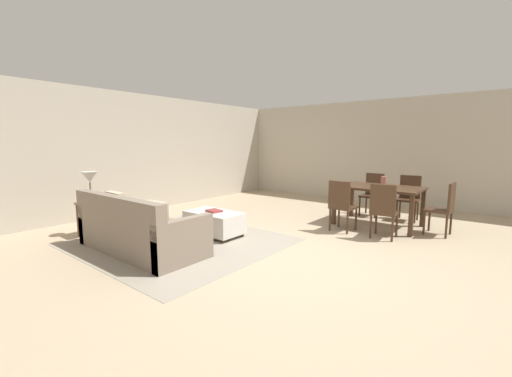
# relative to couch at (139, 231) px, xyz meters

# --- Properties ---
(ground_plane) EXTENTS (10.80, 10.80, 0.00)m
(ground_plane) POSITION_rel_couch_xyz_m (1.86, 1.20, -0.29)
(ground_plane) COLOR tan
(wall_back) EXTENTS (9.00, 0.12, 2.70)m
(wall_back) POSITION_rel_couch_xyz_m (1.86, 6.20, 1.06)
(wall_back) COLOR #BCB2A0
(wall_back) RESTS_ON ground_plane
(wall_left) EXTENTS (0.12, 11.00, 2.70)m
(wall_left) POSITION_rel_couch_xyz_m (-2.64, 1.70, 1.06)
(wall_left) COLOR #BCB2A0
(wall_left) RESTS_ON ground_plane
(area_rug) EXTENTS (3.00, 2.80, 0.01)m
(area_rug) POSITION_rel_couch_xyz_m (0.14, 0.66, -0.29)
(area_rug) COLOR gray
(area_rug) RESTS_ON ground_plane
(couch) EXTENTS (2.10, 0.90, 0.86)m
(couch) POSITION_rel_couch_xyz_m (0.00, 0.00, 0.00)
(couch) COLOR gray
(couch) RESTS_ON ground_plane
(ottoman_table) EXTENTS (0.99, 0.56, 0.41)m
(ottoman_table) POSITION_rel_couch_xyz_m (0.27, 1.27, -0.06)
(ottoman_table) COLOR silver
(ottoman_table) RESTS_ON ground_plane
(side_table) EXTENTS (0.40, 0.40, 0.58)m
(side_table) POSITION_rel_couch_xyz_m (-1.35, -0.05, 0.16)
(side_table) COLOR brown
(side_table) RESTS_ON ground_plane
(table_lamp) EXTENTS (0.26, 0.26, 0.53)m
(table_lamp) POSITION_rel_couch_xyz_m (-1.35, -0.05, 0.70)
(table_lamp) COLOR brown
(table_lamp) RESTS_ON side_table
(dining_table) EXTENTS (1.52, 1.00, 0.76)m
(dining_table) POSITION_rel_couch_xyz_m (2.24, 3.72, 0.37)
(dining_table) COLOR #422B1C
(dining_table) RESTS_ON ground_plane
(dining_chair_near_left) EXTENTS (0.42, 0.42, 0.92)m
(dining_chair_near_left) POSITION_rel_couch_xyz_m (1.87, 2.86, 0.23)
(dining_chair_near_left) COLOR #422B1C
(dining_chair_near_left) RESTS_ON ground_plane
(dining_chair_near_right) EXTENTS (0.43, 0.43, 0.92)m
(dining_chair_near_right) POSITION_rel_couch_xyz_m (2.61, 2.86, 0.23)
(dining_chair_near_right) COLOR #422B1C
(dining_chair_near_right) RESTS_ON ground_plane
(dining_chair_far_left) EXTENTS (0.43, 0.43, 0.92)m
(dining_chair_far_left) POSITION_rel_couch_xyz_m (1.84, 4.58, 0.23)
(dining_chair_far_left) COLOR #422B1C
(dining_chair_far_left) RESTS_ON ground_plane
(dining_chair_far_right) EXTENTS (0.43, 0.43, 0.92)m
(dining_chair_far_right) POSITION_rel_couch_xyz_m (2.59, 4.57, 0.23)
(dining_chair_far_right) COLOR #422B1C
(dining_chair_far_right) RESTS_ON ground_plane
(dining_chair_head_east) EXTENTS (0.42, 0.42, 0.92)m
(dining_chair_head_east) POSITION_rel_couch_xyz_m (3.36, 3.71, 0.23)
(dining_chair_head_east) COLOR #422B1C
(dining_chair_head_east) RESTS_ON ground_plane
(vase_centerpiece) EXTENTS (0.10, 0.10, 0.20)m
(vase_centerpiece) POSITION_rel_couch_xyz_m (2.32, 3.73, 0.56)
(vase_centerpiece) COLOR #B26659
(vase_centerpiece) RESTS_ON dining_table
(book_on_ottoman) EXTENTS (0.29, 0.25, 0.03)m
(book_on_ottoman) POSITION_rel_couch_xyz_m (0.27, 1.28, 0.13)
(book_on_ottoman) COLOR maroon
(book_on_ottoman) RESTS_ON ottoman_table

